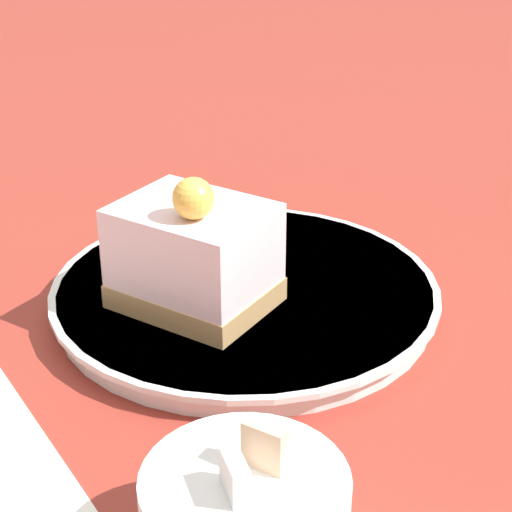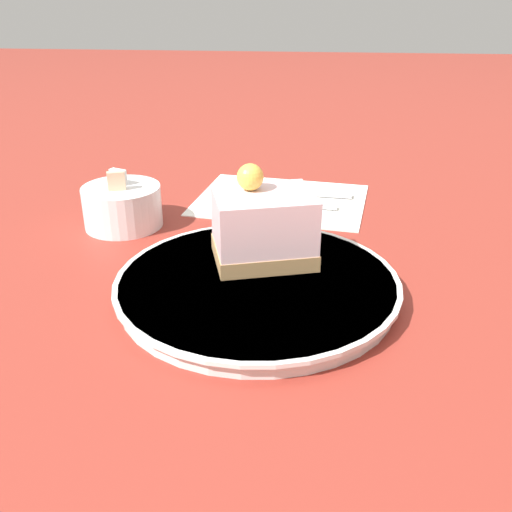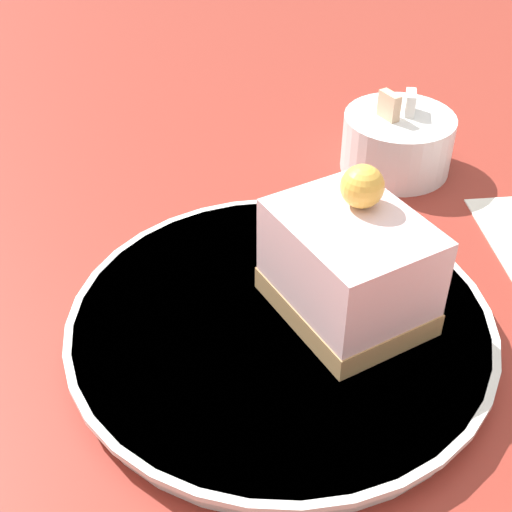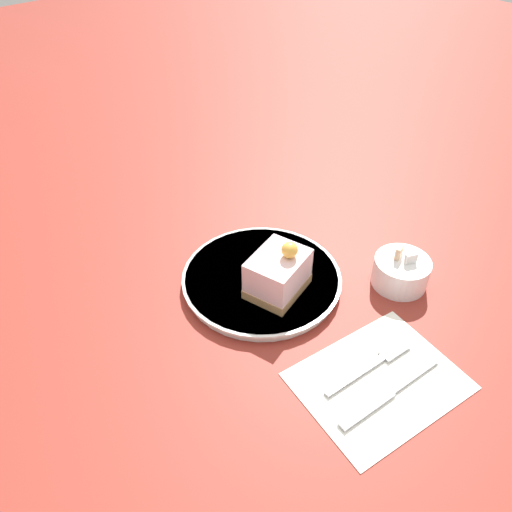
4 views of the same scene
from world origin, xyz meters
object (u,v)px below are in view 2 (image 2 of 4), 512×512
at_px(plate, 257,285).
at_px(fork, 266,202).
at_px(cake_slice, 263,226).
at_px(sugar_bowl, 123,206).
at_px(knife, 297,192).

height_order(plate, fork, plate).
xyz_separation_m(cake_slice, sugar_bowl, (0.11, 0.18, -0.03)).
xyz_separation_m(fork, knife, (0.04, -0.04, -0.00)).
relative_size(knife, sugar_bowl, 2.00).
bearing_deg(cake_slice, sugar_bowl, 42.28).
bearing_deg(fork, sugar_bowl, 122.28).
xyz_separation_m(cake_slice, knife, (0.24, -0.03, -0.05)).
bearing_deg(sugar_bowl, plate, -130.70).
bearing_deg(fork, cake_slice, -170.48).
bearing_deg(cake_slice, knife, -22.47).
xyz_separation_m(plate, sugar_bowl, (0.15, 0.18, 0.02)).
bearing_deg(plate, cake_slice, -2.67).
bearing_deg(sugar_bowl, cake_slice, -121.73).
distance_m(fork, knife, 0.06).
xyz_separation_m(fork, sugar_bowl, (-0.08, 0.17, 0.02)).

